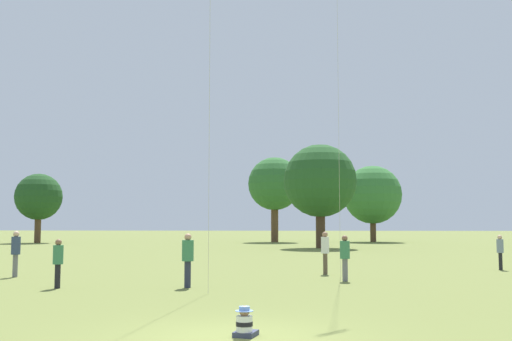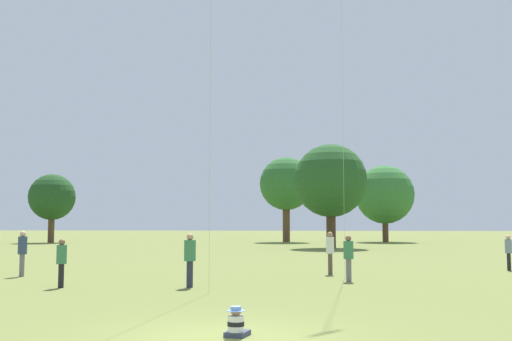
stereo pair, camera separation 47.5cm
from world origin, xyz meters
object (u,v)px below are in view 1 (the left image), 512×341
(person_standing_2, at_px, (325,249))
(distant_tree_2, at_px, (39,197))
(person_standing_5, at_px, (16,249))
(person_standing_1, at_px, (345,254))
(distant_tree_0, at_px, (320,181))
(distant_tree_1, at_px, (373,195))
(seated_toddler, at_px, (245,324))
(person_standing_3, at_px, (500,249))
(person_standing_4, at_px, (58,259))
(distant_tree_3, at_px, (275,184))
(person_standing_6, at_px, (188,255))

(person_standing_2, height_order, distant_tree_2, distant_tree_2)
(person_standing_5, bearing_deg, person_standing_1, 23.19)
(distant_tree_0, height_order, distant_tree_1, distant_tree_0)
(seated_toddler, relative_size, distant_tree_1, 0.07)
(seated_toddler, xyz_separation_m, person_standing_3, (10.52, 16.95, 0.73))
(person_standing_2, bearing_deg, person_standing_4, -20.40)
(person_standing_1, distance_m, distant_tree_3, 45.66)
(seated_toddler, xyz_separation_m, distant_tree_1, (9.91, 57.25, 5.10))
(seated_toddler, relative_size, person_standing_2, 0.33)
(person_standing_1, relative_size, person_standing_4, 1.05)
(person_standing_4, height_order, distant_tree_1, distant_tree_1)
(person_standing_1, relative_size, person_standing_3, 1.06)
(distant_tree_0, bearing_deg, distant_tree_1, 68.37)
(person_standing_3, distance_m, distant_tree_2, 51.24)
(seated_toddler, relative_size, person_standing_1, 0.35)
(person_standing_2, height_order, person_standing_4, person_standing_2)
(person_standing_2, distance_m, person_standing_5, 12.76)
(distant_tree_2, distance_m, distant_tree_3, 26.03)
(person_standing_5, xyz_separation_m, distant_tree_3, (9.06, 44.27, 5.43))
(person_standing_1, distance_m, person_standing_4, 10.30)
(person_standing_3, xyz_separation_m, person_standing_6, (-13.18, -8.39, 0.10))
(person_standing_1, height_order, person_standing_4, person_standing_1)
(person_standing_4, xyz_separation_m, person_standing_5, (-3.34, 3.93, 0.14))
(seated_toddler, bearing_deg, person_standing_2, 94.85)
(person_standing_6, bearing_deg, person_standing_5, 18.57)
(person_standing_5, xyz_separation_m, distant_tree_1, (20.22, 45.25, 4.23))
(person_standing_2, height_order, distant_tree_3, distant_tree_3)
(person_standing_1, xyz_separation_m, distant_tree_2, (-29.70, 40.65, 3.94))
(person_standing_3, bearing_deg, person_standing_2, -162.44)
(distant_tree_0, distance_m, distant_tree_2, 32.17)
(person_standing_1, distance_m, person_standing_5, 13.20)
(seated_toddler, bearing_deg, person_standing_5, 144.69)
(person_standing_3, distance_m, person_standing_5, 21.41)
(person_standing_1, relative_size, person_standing_5, 0.93)
(person_standing_2, distance_m, person_standing_6, 7.41)
(seated_toddler, bearing_deg, distant_tree_2, 131.42)
(person_standing_4, xyz_separation_m, distant_tree_0, (10.20, 32.31, 4.81))
(seated_toddler, height_order, person_standing_1, person_standing_1)
(person_standing_5, xyz_separation_m, distant_tree_2, (-16.53, 39.79, 3.84))
(distant_tree_1, bearing_deg, person_standing_2, -100.03)
(person_standing_2, relative_size, person_standing_5, 0.97)
(seated_toddler, distance_m, person_standing_1, 11.53)
(distant_tree_0, bearing_deg, person_standing_6, -100.47)
(person_standing_1, xyz_separation_m, person_standing_2, (-0.59, 2.95, 0.07))
(person_standing_3, xyz_separation_m, person_standing_4, (-17.49, -8.88, -0.00))
(person_standing_6, bearing_deg, seated_toddler, 149.96)
(person_standing_1, bearing_deg, person_standing_4, -39.24)
(person_standing_1, xyz_separation_m, distant_tree_1, (7.05, 46.11, 4.33))
(person_standing_4, bearing_deg, person_standing_6, -24.06)
(person_standing_5, bearing_deg, person_standing_4, -22.70)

